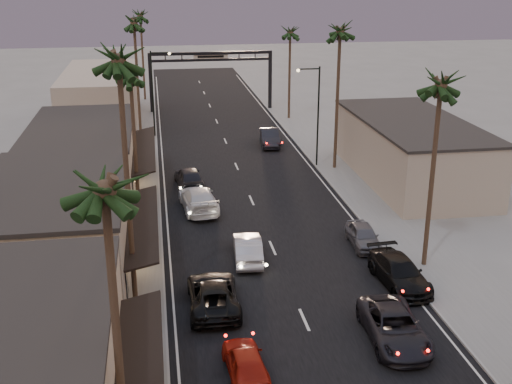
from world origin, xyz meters
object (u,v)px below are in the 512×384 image
object	(u,v)px
palm_lb	(118,52)
streetlight_right	(315,108)
oncoming_red	(246,362)
oncoming_silver	(248,248)
curbside_near	(394,327)
palm_la	(103,177)
streetlight_left	(155,87)
palm_lc	(130,69)
curbside_black	(399,272)
oncoming_pickup	(213,294)
arch	(211,66)
palm_ra	(442,77)
palm_rb	(340,26)
palm_ld	(134,19)
palm_rc	(290,28)
palm_far	(140,13)

from	to	relation	value
palm_lb	streetlight_right	bearing A→B (deg)	55.99
palm_lb	oncoming_red	size ratio (longest dim) A/B	3.64
oncoming_silver	curbside_near	xyz separation A→B (m)	(5.66, -10.10, 0.00)
palm_la	streetlight_left	bearing A→B (deg)	88.04
palm_lc	streetlight_left	bearing A→B (deg)	85.63
palm_la	oncoming_red	world-z (taller)	palm_la
oncoming_silver	curbside_black	world-z (taller)	curbside_black
oncoming_pickup	streetlight_right	bearing A→B (deg)	-114.18
arch	streetlight_left	size ratio (longest dim) A/B	1.69
arch	streetlight_left	bearing A→B (deg)	-119.97
palm_ra	palm_rb	distance (m)	20.02
oncoming_pickup	curbside_black	world-z (taller)	oncoming_pickup
palm_ld	curbside_near	world-z (taller)	palm_ld
streetlight_left	palm_lb	size ratio (longest dim) A/B	0.59
palm_ra	palm_rb	world-z (taller)	palm_rb
palm_rb	oncoming_red	world-z (taller)	palm_rb
palm_la	palm_ra	xyz separation A→B (m)	(17.20, 15.00, 0.00)
palm_lb	curbside_black	world-z (taller)	palm_lb
palm_rc	curbside_near	world-z (taller)	palm_rc
streetlight_right	palm_far	xyz separation A→B (m)	(-15.22, 33.00, 6.11)
streetlight_right	palm_rb	size ratio (longest dim) A/B	0.63
palm_ld	palm_rc	size ratio (longest dim) A/B	1.16
curbside_near	curbside_black	world-z (taller)	curbside_black
curbside_near	arch	bearing A→B (deg)	97.09
palm_rb	streetlight_right	bearing A→B (deg)	149.24
palm_lb	oncoming_silver	world-z (taller)	palm_lb
arch	palm_far	xyz separation A→B (m)	(-8.30, 8.00, 5.91)
oncoming_red	palm_la	bearing A→B (deg)	46.06
arch	oncoming_pickup	world-z (taller)	arch
palm_ra	palm_rc	distance (m)	40.01
streetlight_right	palm_la	world-z (taller)	palm_la
streetlight_left	oncoming_red	xyz separation A→B (m)	(3.27, -43.25, -4.62)
palm_ld	oncoming_pickup	distance (m)	36.15
palm_rb	oncoming_red	bearing A→B (deg)	-112.73
palm_ra	curbside_black	bearing A→B (deg)	-139.13
palm_lb	palm_ld	size ratio (longest dim) A/B	1.07
oncoming_silver	palm_ld	bearing A→B (deg)	-71.89
palm_ld	palm_far	xyz separation A→B (m)	(0.30, 23.00, -0.97)
palm_ra	oncoming_silver	world-z (taller)	palm_ra
palm_rc	oncoming_silver	size ratio (longest dim) A/B	2.60
palm_ld	arch	bearing A→B (deg)	60.17
curbside_near	oncoming_pickup	bearing A→B (deg)	154.09
streetlight_left	curbside_black	xyz separation A→B (m)	(13.12, -36.08, -4.54)
curbside_near	palm_ld	bearing A→B (deg)	110.86
palm_rc	oncoming_pickup	bearing A→B (deg)	-106.95
arch	curbside_near	xyz separation A→B (m)	(3.83, -53.58, -4.76)
palm_rc	arch	bearing A→B (deg)	145.11
arch	palm_lc	xyz separation A→B (m)	(-8.60, -34.00, 4.94)
streetlight_left	curbside_near	size ratio (longest dim) A/B	1.61
palm_rb	curbside_black	bearing A→B (deg)	-96.20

